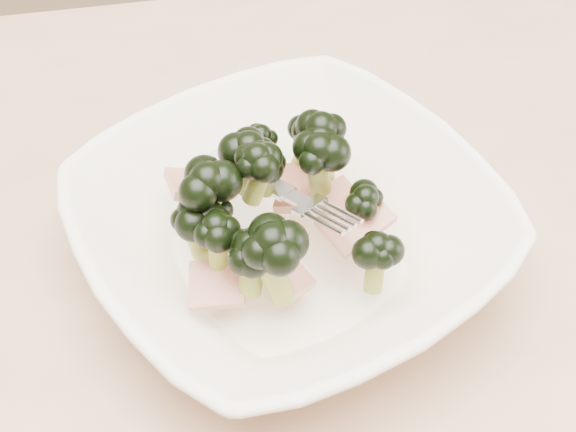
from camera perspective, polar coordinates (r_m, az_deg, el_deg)
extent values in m
cube|color=tan|center=(0.57, -8.03, -8.80)|extent=(1.20, 0.80, 0.04)
cylinder|color=tan|center=(1.20, 19.27, -0.58)|extent=(0.06, 0.06, 0.71)
imported|color=white|center=(0.55, 0.00, -1.11)|extent=(0.37, 0.37, 0.07)
cylinder|color=olive|center=(0.54, 5.41, 0.10)|extent=(0.02, 0.02, 0.03)
ellipsoid|color=black|center=(0.53, 5.54, 1.33)|extent=(0.03, 0.03, 0.02)
cylinder|color=olive|center=(0.50, -2.57, -3.91)|extent=(0.02, 0.02, 0.04)
ellipsoid|color=black|center=(0.49, -2.66, -2.19)|extent=(0.04, 0.04, 0.03)
cylinder|color=olive|center=(0.59, 1.19, 4.50)|extent=(0.02, 0.02, 0.04)
ellipsoid|color=black|center=(0.58, 1.22, 6.10)|extent=(0.03, 0.03, 0.03)
cylinder|color=olive|center=(0.52, -2.15, 2.46)|extent=(0.02, 0.01, 0.04)
ellipsoid|color=black|center=(0.51, -2.22, 4.17)|extent=(0.03, 0.03, 0.03)
cylinder|color=olive|center=(0.59, -1.89, 4.19)|extent=(0.02, 0.01, 0.04)
ellipsoid|color=black|center=(0.58, -1.94, 5.75)|extent=(0.03, 0.03, 0.02)
cylinder|color=olive|center=(0.54, -1.56, 2.69)|extent=(0.01, 0.01, 0.03)
ellipsoid|color=black|center=(0.53, -1.59, 4.01)|extent=(0.03, 0.03, 0.02)
cylinder|color=olive|center=(0.53, 6.21, -3.70)|extent=(0.02, 0.02, 0.04)
ellipsoid|color=black|center=(0.51, 6.41, -2.12)|extent=(0.03, 0.03, 0.03)
cylinder|color=olive|center=(0.52, -5.48, 0.25)|extent=(0.02, 0.02, 0.05)
ellipsoid|color=black|center=(0.50, -5.72, 2.56)|extent=(0.04, 0.04, 0.03)
cylinder|color=olive|center=(0.53, 2.19, 2.97)|extent=(0.02, 0.02, 0.04)
ellipsoid|color=black|center=(0.52, 2.26, 4.76)|extent=(0.04, 0.04, 0.03)
cylinder|color=olive|center=(0.54, -2.70, 3.13)|extent=(0.02, 0.02, 0.04)
ellipsoid|color=black|center=(0.52, -2.79, 4.88)|extent=(0.04, 0.04, 0.03)
cylinder|color=olive|center=(0.53, -5.33, -0.74)|extent=(0.02, 0.02, 0.03)
ellipsoid|color=black|center=(0.52, -5.48, 0.65)|extent=(0.03, 0.03, 0.02)
cylinder|color=olive|center=(0.50, -1.07, -4.12)|extent=(0.03, 0.02, 0.05)
ellipsoid|color=black|center=(0.47, -1.12, -1.81)|extent=(0.04, 0.04, 0.03)
cylinder|color=olive|center=(0.53, -6.46, -1.49)|extent=(0.02, 0.02, 0.04)
ellipsoid|color=black|center=(0.51, -6.69, 0.38)|extent=(0.04, 0.04, 0.03)
cylinder|color=olive|center=(0.53, -5.43, -1.49)|extent=(0.02, 0.02, 0.03)
ellipsoid|color=black|center=(0.51, -5.57, -0.13)|extent=(0.03, 0.03, 0.02)
cylinder|color=olive|center=(0.55, 2.29, 3.90)|extent=(0.03, 0.03, 0.05)
ellipsoid|color=black|center=(0.53, 2.39, 6.28)|extent=(0.04, 0.04, 0.03)
cylinder|color=olive|center=(0.51, -4.96, -2.61)|extent=(0.01, 0.02, 0.04)
ellipsoid|color=black|center=(0.49, -5.15, -0.74)|extent=(0.03, 0.03, 0.02)
cube|color=maroon|center=(0.53, 4.81, -0.33)|extent=(0.06, 0.05, 0.02)
cube|color=maroon|center=(0.53, -0.27, -3.92)|extent=(0.04, 0.05, 0.01)
cube|color=maroon|center=(0.58, 0.82, 2.03)|extent=(0.05, 0.06, 0.02)
cube|color=maroon|center=(0.56, 4.08, 0.44)|extent=(0.05, 0.05, 0.02)
cube|color=maroon|center=(0.52, -5.05, -4.81)|extent=(0.04, 0.04, 0.02)
cube|color=maroon|center=(0.56, -6.85, 2.24)|extent=(0.04, 0.04, 0.03)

